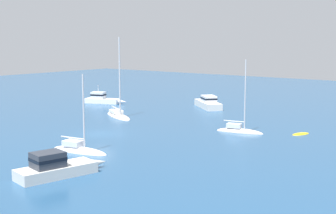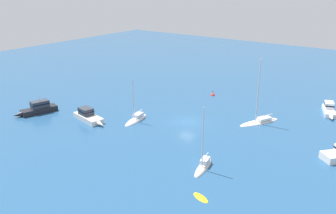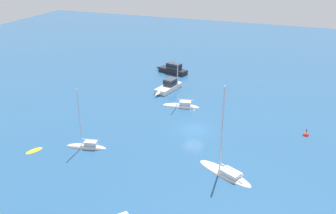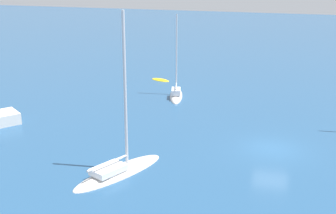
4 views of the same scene
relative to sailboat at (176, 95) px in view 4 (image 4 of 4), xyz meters
name	(u,v)px [view 4 (image 4 of 4)]	position (x,y,z in m)	size (l,w,h in m)	color
ground_plane	(272,149)	(-11.20, -9.72, -0.16)	(160.00, 160.00, 0.00)	navy
sailboat	(176,95)	(0.00, 0.00, 0.00)	(5.34, 2.25, 8.31)	silver
ketch_1	(118,170)	(-17.73, -0.36, 0.07)	(7.36, 5.00, 10.62)	silver
tender	(160,80)	(5.67, 3.10, -0.16)	(1.65, 2.39, 0.31)	yellow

